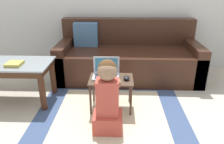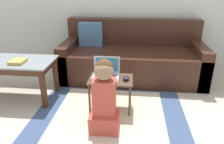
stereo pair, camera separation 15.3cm
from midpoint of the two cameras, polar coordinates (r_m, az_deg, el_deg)
name	(u,v)px [view 1 (the left image)]	position (r m, az deg, el deg)	size (l,w,h in m)	color
ground_plane	(112,113)	(2.50, -1.73, -10.79)	(16.00, 16.00, 0.00)	beige
area_rug	(110,118)	(2.42, -2.25, -11.87)	(1.67, 1.77, 0.01)	#3D517A
couch	(127,58)	(3.35, 2.73, 3.73)	(2.06, 0.89, 0.84)	#381E14
coffee_table	(4,69)	(2.91, -27.81, 0.73)	(1.13, 0.52, 0.50)	gray
laptop_desk	(111,83)	(2.44, -2.03, -2.94)	(0.49, 0.34, 0.38)	#4C3828
laptop	(106,74)	(2.45, -3.35, -0.46)	(0.30, 0.20, 0.21)	#B7BCC6
computer_mouse	(127,78)	(2.38, 1.97, -1.58)	(0.07, 0.09, 0.04)	black
person_seated	(108,98)	(2.07, -3.30, -6.85)	(0.28, 0.35, 0.74)	#CC4C3D
book_on_table	(14,64)	(2.73, -25.63, 1.92)	(0.17, 0.17, 0.03)	tan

